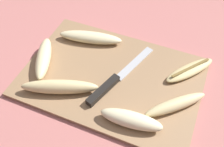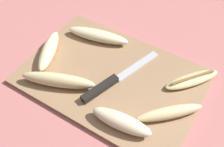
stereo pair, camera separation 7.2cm
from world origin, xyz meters
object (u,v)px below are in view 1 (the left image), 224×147
Objects in this scene: banana_ripe_center at (176,104)px; banana_cream_curved at (90,37)px; knife at (111,84)px; banana_pale_long at (131,120)px; banana_mellow_near at (60,87)px; banana_spotted_left at (190,70)px; banana_soft_right at (44,58)px.

banana_ripe_center is 0.33m from banana_cream_curved.
knife is 1.69× the size of banana_pale_long.
banana_mellow_near is at bearing 174.97° from banana_pale_long.
banana_cream_curved is at bearing 178.60° from banana_spotted_left.
banana_spotted_left is at bearing -1.40° from banana_cream_curved.
banana_spotted_left is at bearing 85.90° from banana_ripe_center.
banana_mellow_near is 0.21m from banana_pale_long.
banana_mellow_near reaches higher than banana_pale_long.
banana_pale_long is (0.21, -0.02, -0.00)m from banana_mellow_near.
banana_ripe_center is 0.72× the size of banana_cream_curved.
banana_mellow_near is 0.36m from banana_spotted_left.
banana_cream_curved reaches higher than banana_ripe_center.
banana_soft_right reaches higher than banana_cream_curved.
knife is 1.82× the size of banana_ripe_center.
banana_cream_curved is at bearing 92.73° from banana_mellow_near.
banana_soft_right is at bearing -162.60° from banana_spotted_left.
banana_mellow_near is at bearing -132.09° from knife.
banana_cream_curved reaches higher than banana_spotted_left.
banana_pale_long is at bearing -114.04° from banana_spotted_left.
banana_soft_right is 1.04× the size of banana_pale_long.
banana_ripe_center is at bearing 44.25° from banana_pale_long.
banana_pale_long is at bearing -135.75° from banana_ripe_center.
banana_ripe_center is 0.39m from banana_soft_right.
banana_cream_curved is 0.31m from banana_pale_long.
banana_mellow_near is 1.29× the size of banana_pale_long.
banana_pale_long is (0.30, -0.09, 0.00)m from banana_soft_right.
knife is at bearing -144.92° from banana_spotted_left.
banana_cream_curved is at bearing 133.91° from banana_pale_long.
banana_pale_long reaches higher than banana_spotted_left.
banana_mellow_near is (-0.12, -0.07, 0.01)m from knife.
banana_spotted_left is at bearing 33.25° from banana_mellow_near.
knife is 0.14m from banana_mellow_near.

